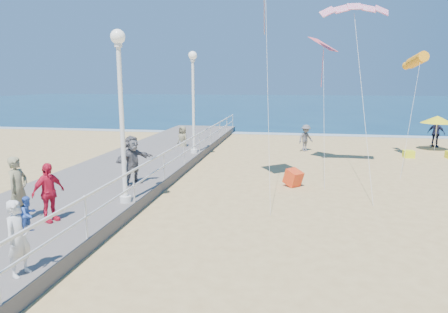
% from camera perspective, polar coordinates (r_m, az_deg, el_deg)
% --- Properties ---
extents(ground, '(160.00, 160.00, 0.00)m').
position_cam_1_polar(ground, '(12.29, 10.08, -9.45)').
color(ground, tan).
rests_on(ground, ground).
extents(ocean, '(160.00, 90.00, 0.05)m').
position_cam_1_polar(ocean, '(76.66, 9.99, 7.46)').
color(ocean, '#0D324F').
rests_on(ocean, ground).
extents(surf_line, '(160.00, 1.20, 0.04)m').
position_cam_1_polar(surf_line, '(32.32, 10.02, 3.16)').
color(surf_line, silver).
rests_on(surf_line, ground).
extents(boardwalk, '(5.00, 44.00, 0.40)m').
position_cam_1_polar(boardwalk, '(14.26, -21.82, -6.38)').
color(boardwalk, slate).
rests_on(boardwalk, ground).
extents(railing, '(0.05, 42.00, 0.55)m').
position_cam_1_polar(railing, '(12.89, -12.81, -2.81)').
color(railing, white).
rests_on(railing, boardwalk).
extents(lamp_post_mid, '(0.44, 0.44, 5.32)m').
position_cam_1_polar(lamp_post_mid, '(12.67, -14.53, 7.93)').
color(lamp_post_mid, white).
rests_on(lamp_post_mid, boardwalk).
extents(lamp_post_far, '(0.44, 0.44, 5.32)m').
position_cam_1_polar(lamp_post_far, '(21.20, -4.43, 9.24)').
color(lamp_post_far, white).
rests_on(lamp_post_far, boardwalk).
extents(woman_holding_toddler, '(0.46, 0.62, 1.55)m').
position_cam_1_polar(woman_holding_toddler, '(8.96, -27.29, -10.31)').
color(woman_holding_toddler, silver).
rests_on(woman_holding_toddler, boardwalk).
extents(toddler_held, '(0.34, 0.40, 0.74)m').
position_cam_1_polar(toddler_held, '(8.84, -26.17, -7.43)').
color(toddler_held, blue).
rests_on(toddler_held, boardwalk).
extents(spectator_3, '(0.73, 1.04, 1.64)m').
position_cam_1_polar(spectator_3, '(11.90, -23.81, -4.74)').
color(spectator_3, red).
rests_on(spectator_3, boardwalk).
extents(spectator_5, '(1.23, 1.77, 1.84)m').
position_cam_1_polar(spectator_5, '(15.19, -12.95, -0.49)').
color(spectator_5, '#5D5C61').
rests_on(spectator_5, boardwalk).
extents(spectator_6, '(0.45, 0.67, 1.81)m').
position_cam_1_polar(spectator_6, '(12.29, -27.33, -4.16)').
color(spectator_6, gray).
rests_on(spectator_6, boardwalk).
extents(beach_walker_a, '(1.18, 1.13, 1.61)m').
position_cam_1_polar(beach_walker_a, '(24.69, 11.59, 2.61)').
color(beach_walker_a, '#5A595E').
rests_on(beach_walker_a, ground).
extents(beach_walker_b, '(1.11, 1.01, 1.81)m').
position_cam_1_polar(beach_walker_b, '(29.06, 28.04, 2.96)').
color(beach_walker_b, '#191B38').
rests_on(beach_walker_b, ground).
extents(beach_walker_c, '(0.93, 0.87, 1.59)m').
position_cam_1_polar(beach_walker_c, '(23.75, -5.90, 2.43)').
color(beach_walker_c, '#7F7757').
rests_on(beach_walker_c, ground).
extents(box_kite, '(0.89, 0.88, 0.74)m').
position_cam_1_polar(box_kite, '(16.39, 9.86, -3.22)').
color(box_kite, red).
rests_on(box_kite, ground).
extents(beach_umbrella, '(1.90, 1.90, 2.14)m').
position_cam_1_polar(beach_umbrella, '(27.50, 28.17, 4.69)').
color(beach_umbrella, white).
rests_on(beach_umbrella, ground).
extents(beach_chair_left, '(0.55, 0.55, 0.40)m').
position_cam_1_polar(beach_chair_left, '(24.50, 24.87, 0.32)').
color(beach_chair_left, '#F2FF1A').
rests_on(beach_chair_left, ground).
extents(kite_parafoil, '(3.03, 0.94, 0.65)m').
position_cam_1_polar(kite_parafoil, '(19.84, 18.15, 19.70)').
color(kite_parafoil, '#E01A5E').
extents(kite_windsock, '(0.97, 2.47, 1.04)m').
position_cam_1_polar(kite_windsock, '(23.35, 25.87, 12.30)').
color(kite_windsock, orange).
extents(kite_diamond_pink, '(1.53, 1.62, 0.69)m').
position_cam_1_polar(kite_diamond_pink, '(20.65, 14.01, 15.27)').
color(kite_diamond_pink, '#F85B6C').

